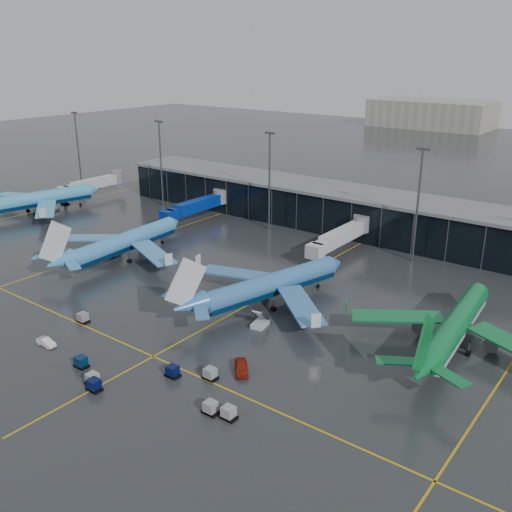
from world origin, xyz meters
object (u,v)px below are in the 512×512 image
Objects in this scene: mobile_airstair at (260,322)px; service_van_white at (46,342)px; airliner_klm_west at (36,191)px; service_van_red at (241,367)px; airliner_arkefly at (125,231)px; airliner_klm_near at (272,272)px; airliner_aer_lingus at (458,311)px; baggage_carts at (143,374)px.

mobile_airstair is 35.16m from service_van_white.
service_van_red is at bearing -5.91° from airliner_klm_west.
airliner_klm_near is at bearing -4.54° from airliner_arkefly.
airliner_aer_lingus is at bearing 8.48° from service_van_red.
airliner_klm_west is at bearing 120.48° from service_van_red.
airliner_arkefly is (49.66, -9.67, -0.30)m from airliner_klm_west.
airliner_klm_west is at bearing 173.16° from airliner_aer_lingus.
baggage_carts is (90.98, -42.16, -5.93)m from airliner_klm_west.
airliner_arkefly reaches higher than airliner_aer_lingus.
service_van_red is at bearing -50.18° from airliner_klm_near.
airliner_arkefly is at bearing 114.54° from service_van_red.
airliner_klm_near is 1.02× the size of baggage_carts.
airliner_arkefly is 8.64× the size of service_van_red.
service_van_white is at bearing -63.25° from airliner_arkefly.
airliner_klm_west is 96.52m from mobile_airstair.
airliner_klm_west is at bearing 155.14° from baggage_carts.
service_van_red is at bearing -74.74° from mobile_airstair.
airliner_arkefly is at bearing 179.02° from airliner_aer_lingus.
airliner_klm_near reaches higher than airliner_aer_lingus.
airliner_arkefly reaches higher than airliner_klm_near.
airliner_aer_lingus is 10.34× the size of service_van_white.
airliner_aer_lingus reaches higher than service_van_white.
service_van_white is at bearing -172.05° from baggage_carts.
service_van_red is at bearing -66.88° from service_van_white.
airliner_arkefly is 1.01× the size of airliner_klm_near.
mobile_airstair is (3.53, 23.49, 0.01)m from baggage_carts.
airliner_klm_near is at bearing -28.78° from service_van_white.
airliner_aer_lingus is (123.44, -5.26, -0.57)m from airliner_klm_west.
airliner_arkefly is 52.86m from baggage_carts.
service_van_white is at bearing -142.76° from mobile_airstair.
mobile_airstair reaches higher than baggage_carts.
mobile_airstair is (44.85, -9.00, -5.62)m from airliner_arkefly.
service_van_white is (-30.05, -12.79, -0.18)m from service_van_red.
airliner_klm_west is 12.22× the size of mobile_airstair.
airliner_arkefly reaches higher than service_van_white.
airliner_klm_near is at bearing 90.71° from baggage_carts.
airliner_klm_west reaches higher than airliner_klm_near.
baggage_carts is 11.29× the size of mobile_airstair.
airliner_klm_west is at bearing -171.47° from airliner_klm_near.
service_van_red reaches higher than service_van_white.
airliner_aer_lingus is (32.86, 4.37, -0.17)m from airliner_klm_near.
airliner_klm_west is 9.05× the size of service_van_red.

